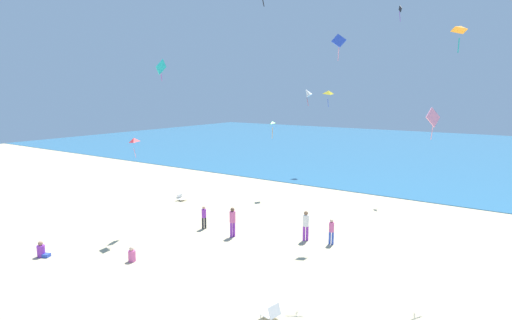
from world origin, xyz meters
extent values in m
plane|color=#C6B58C|center=(0.00, 10.00, 0.00)|extent=(120.00, 120.00, 0.00)
cube|color=teal|center=(0.00, 50.28, 0.03)|extent=(120.00, 60.00, 0.05)
cube|color=white|center=(4.18, -0.07, 0.20)|extent=(0.60, 0.64, 0.03)
cube|color=white|center=(4.45, -0.13, 0.40)|extent=(0.28, 0.58, 0.41)
cylinder|color=#B7B7BC|center=(3.98, -0.32, 0.10)|extent=(0.02, 0.02, 0.20)
cylinder|color=#B7B7BC|center=(4.09, 0.23, 0.10)|extent=(0.02, 0.02, 0.20)
cube|color=white|center=(-10.32, 10.27, 0.15)|extent=(0.55, 0.58, 0.03)
cube|color=white|center=(-10.59, 10.29, 0.33)|extent=(0.21, 0.55, 0.37)
cylinder|color=#B7B7BC|center=(-10.14, 10.53, 0.08)|extent=(0.02, 0.02, 0.15)
cylinder|color=#B7B7BC|center=(-10.18, 9.99, 0.08)|extent=(0.02, 0.02, 0.15)
cylinder|color=purple|center=(-2.25, 6.00, 0.43)|extent=(0.15, 0.15, 0.85)
cylinder|color=purple|center=(-2.19, 6.18, 0.43)|extent=(0.15, 0.15, 0.85)
cylinder|color=#D8599E|center=(-2.22, 6.09, 1.18)|extent=(0.43, 0.43, 0.64)
sphere|color=brown|center=(-2.22, 6.09, 1.60)|extent=(0.24, 0.24, 0.24)
cylinder|color=purple|center=(1.57, 7.96, 0.42)|extent=(0.15, 0.15, 0.84)
cylinder|color=purple|center=(1.44, 7.82, 0.42)|extent=(0.15, 0.15, 0.84)
cylinder|color=white|center=(1.51, 7.89, 1.16)|extent=(0.48, 0.48, 0.63)
sphere|color=#846047|center=(1.51, 7.89, 1.58)|extent=(0.23, 0.23, 0.23)
cylinder|color=purple|center=(-8.38, -1.65, 0.29)|extent=(0.50, 0.50, 0.58)
sphere|color=#A87A5B|center=(-8.38, -1.65, 0.69)|extent=(0.23, 0.23, 0.23)
cube|color=blue|center=(-8.17, -1.56, 0.08)|extent=(0.51, 0.44, 0.17)
cylinder|color=#D8599E|center=(-4.14, 0.54, 0.27)|extent=(0.51, 0.51, 0.55)
sphere|color=beige|center=(-4.14, 0.54, 0.65)|extent=(0.22, 0.22, 0.22)
cube|color=purple|center=(-4.30, 0.69, 0.08)|extent=(0.48, 0.48, 0.16)
cylinder|color=blue|center=(2.84, 8.15, 0.35)|extent=(0.12, 0.12, 0.70)
cylinder|color=blue|center=(3.00, 8.20, 0.35)|extent=(0.12, 0.12, 0.70)
cylinder|color=#D8599E|center=(2.92, 8.18, 0.97)|extent=(0.35, 0.35, 0.53)
sphere|color=beige|center=(2.92, 8.18, 1.32)|extent=(0.19, 0.19, 0.19)
cylinder|color=black|center=(-4.58, 6.20, 0.35)|extent=(0.12, 0.12, 0.70)
cylinder|color=black|center=(-4.49, 6.33, 0.35)|extent=(0.12, 0.12, 0.70)
cylinder|color=purple|center=(-4.53, 6.27, 0.96)|extent=(0.39, 0.39, 0.52)
sphere|color=tan|center=(-4.53, 6.27, 1.30)|extent=(0.19, 0.19, 0.19)
pyramid|color=red|center=(-6.86, 3.19, 5.54)|extent=(0.80, 0.81, 0.29)
cylinder|color=pink|center=(-6.85, 3.20, 4.82)|extent=(0.11, 0.11, 0.56)
cube|color=#1EADAD|center=(-7.68, 6.18, 9.69)|extent=(0.39, 0.99, 0.95)
cylinder|color=#DB3DA8|center=(-7.68, 6.18, 9.09)|extent=(0.11, 0.05, 0.49)
cone|color=white|center=(-7.67, 25.55, 8.18)|extent=(1.10, 0.89, 1.00)
cylinder|color=red|center=(-7.67, 25.55, 7.35)|extent=(0.22, 0.09, 1.01)
cube|color=pink|center=(8.07, 6.22, 7.15)|extent=(0.42, 0.75, 0.81)
cylinder|color=pink|center=(8.07, 6.22, 6.53)|extent=(0.10, 0.10, 0.63)
cube|color=black|center=(1.74, 23.01, 14.74)|extent=(0.38, 0.45, 0.55)
cylinder|color=purple|center=(1.74, 23.01, 14.14)|extent=(0.14, 0.09, 0.80)
cube|color=blue|center=(4.18, 5.47, 10.37)|extent=(0.57, 0.39, 0.62)
cylinder|color=pink|center=(4.18, 5.47, 9.82)|extent=(0.08, 0.07, 0.63)
pyramid|color=orange|center=(9.41, 2.68, 10.10)|extent=(0.55, 0.51, 0.28)
cylinder|color=#1EADAD|center=(9.39, 2.65, 9.58)|extent=(0.05, 0.05, 0.44)
pyramid|color=yellow|center=(2.03, 9.25, 8.16)|extent=(0.62, 0.66, 0.26)
cylinder|color=blue|center=(2.02, 9.26, 7.59)|extent=(0.10, 0.08, 0.45)
pyramid|color=green|center=(-5.65, 15.71, 5.83)|extent=(0.48, 0.60, 0.29)
cylinder|color=orange|center=(-5.62, 15.72, 5.01)|extent=(0.07, 0.04, 0.88)
camera|label=1|loc=(11.68, -11.87, 8.12)|focal=29.07mm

